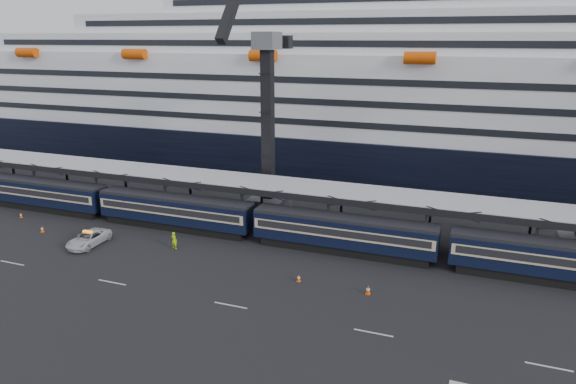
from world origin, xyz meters
name	(u,v)px	position (x,y,z in m)	size (l,w,h in m)	color
ground	(408,312)	(0.00, 0.00, 0.00)	(260.00, 260.00, 0.00)	black
lane_markings	(520,372)	(8.15, -5.23, 0.01)	(111.00, 4.27, 0.02)	beige
train	(376,236)	(-4.65, 10.00, 2.20)	(133.05, 3.00, 4.05)	black
canopy	(430,201)	(0.00, 14.00, 5.25)	(130.00, 6.25, 5.53)	#9DA1A6
cruise_ship	(446,98)	(-1.08, 45.99, 12.34)	(214.09, 28.84, 34.00)	black
crane_dark_near	(266,119)	(-20.00, 18.59, 11.93)	(4.50, 17.75, 35.08)	#52555A
pickup_truck	(88,239)	(-34.03, 2.34, 0.74)	(2.45, 5.31, 1.47)	silver
worker	(174,240)	(-24.88, 4.69, 0.94)	(0.69, 0.45, 1.88)	#A9DE0B
traffic_cone_a	(21,215)	(-47.99, 6.50, 0.33)	(0.34, 0.34, 0.67)	#E04B07
traffic_cone_b	(42,229)	(-41.70, 3.58, 0.38)	(0.38, 0.38, 0.77)	#E04B07
traffic_cone_c	(299,278)	(-10.10, 2.09, 0.37)	(0.37, 0.37, 0.74)	#E04B07
traffic_cone_d	(368,290)	(-3.67, 1.93, 0.42)	(0.42, 0.42, 0.85)	#E04B07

